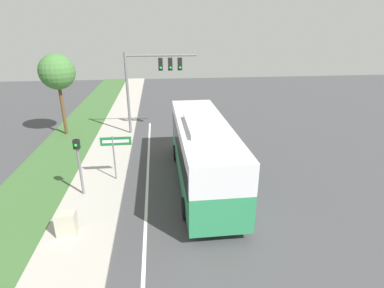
{
  "coord_description": "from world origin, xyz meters",
  "views": [
    {
      "loc": [
        -2.89,
        -10.38,
        7.74
      ],
      "look_at": [
        -1.09,
        4.8,
        1.84
      ],
      "focal_mm": 28.0,
      "sensor_mm": 36.0,
      "label": 1
    }
  ],
  "objects_px": {
    "bus": "(202,148)",
    "street_sign": "(115,149)",
    "utility_cabinet": "(66,224)",
    "signal_gantry": "(151,76)",
    "pedestrian_signal": "(79,158)"
  },
  "relations": [
    {
      "from": "bus",
      "to": "street_sign",
      "type": "distance_m",
      "value": 4.57
    },
    {
      "from": "bus",
      "to": "utility_cabinet",
      "type": "height_order",
      "value": "bus"
    },
    {
      "from": "signal_gantry",
      "to": "utility_cabinet",
      "type": "xyz_separation_m",
      "value": [
        -3.39,
        -12.33,
        -3.9
      ]
    },
    {
      "from": "pedestrian_signal",
      "to": "bus",
      "type": "bearing_deg",
      "value": 6.69
    },
    {
      "from": "bus",
      "to": "pedestrian_signal",
      "type": "distance_m",
      "value": 6.07
    },
    {
      "from": "bus",
      "to": "signal_gantry",
      "type": "height_order",
      "value": "signal_gantry"
    },
    {
      "from": "pedestrian_signal",
      "to": "utility_cabinet",
      "type": "relative_size",
      "value": 3.07
    },
    {
      "from": "signal_gantry",
      "to": "street_sign",
      "type": "distance_m",
      "value": 8.43
    },
    {
      "from": "street_sign",
      "to": "utility_cabinet",
      "type": "distance_m",
      "value": 4.95
    },
    {
      "from": "street_sign",
      "to": "utility_cabinet",
      "type": "xyz_separation_m",
      "value": [
        -1.45,
        -4.56,
        -1.27
      ]
    },
    {
      "from": "pedestrian_signal",
      "to": "street_sign",
      "type": "bearing_deg",
      "value": 43.46
    },
    {
      "from": "street_sign",
      "to": "pedestrian_signal",
      "type": "bearing_deg",
      "value": -136.54
    },
    {
      "from": "signal_gantry",
      "to": "utility_cabinet",
      "type": "bearing_deg",
      "value": -105.37
    },
    {
      "from": "pedestrian_signal",
      "to": "street_sign",
      "type": "relative_size",
      "value": 1.15
    },
    {
      "from": "signal_gantry",
      "to": "pedestrian_signal",
      "type": "bearing_deg",
      "value": -110.56
    }
  ]
}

